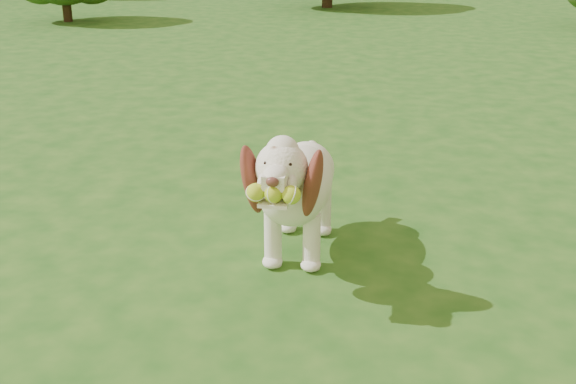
# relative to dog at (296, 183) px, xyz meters

# --- Properties ---
(ground) EXTENTS (80.00, 80.00, 0.00)m
(ground) POSITION_rel_dog_xyz_m (0.15, -0.20, -0.37)
(ground) COLOR #1B4C15
(ground) RESTS_ON ground
(dog) EXTENTS (0.37, 1.06, 0.70)m
(dog) POSITION_rel_dog_xyz_m (0.00, 0.00, 0.00)
(dog) COLOR white
(dog) RESTS_ON ground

